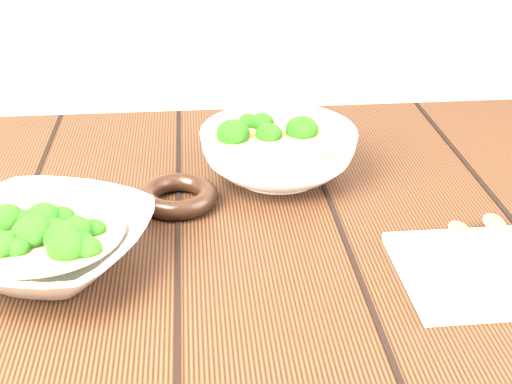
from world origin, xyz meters
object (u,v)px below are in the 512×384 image
object	(u,v)px
soup_bowl_back	(278,151)
napkin	(491,271)
table	(198,306)
trivet	(178,196)
soup_bowl_front	(45,242)

from	to	relation	value
soup_bowl_back	napkin	distance (m)	0.34
table	soup_bowl_back	xyz separation A→B (m)	(0.12, 0.14, 0.16)
trivet	table	bearing A→B (deg)	-71.62
trivet	soup_bowl_front	bearing A→B (deg)	-138.53
table	trivet	distance (m)	0.15
table	soup_bowl_front	xyz separation A→B (m)	(-0.17, -0.07, 0.15)
table	soup_bowl_back	size ratio (longest dim) A/B	5.29
soup_bowl_front	napkin	xyz separation A→B (m)	(0.49, -0.07, -0.03)
soup_bowl_front	trivet	size ratio (longest dim) A/B	2.80
soup_bowl_back	trivet	distance (m)	0.16
napkin	table	bearing A→B (deg)	157.21
soup_bowl_back	napkin	size ratio (longest dim) A/B	1.12
trivet	napkin	distance (m)	0.40
soup_bowl_front	trivet	xyz separation A→B (m)	(0.15, 0.13, -0.02)
soup_bowl_back	trivet	bearing A→B (deg)	-151.95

